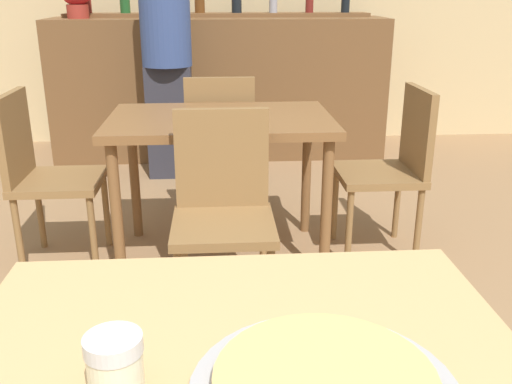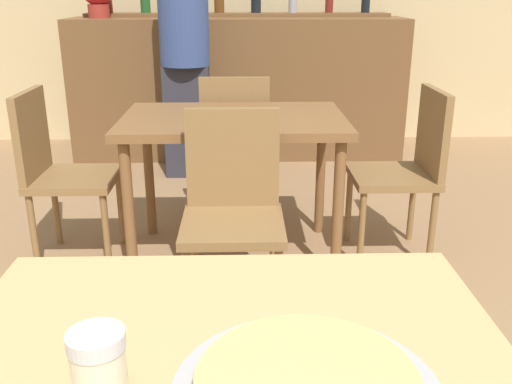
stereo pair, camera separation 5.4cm
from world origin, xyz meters
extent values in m
cube|color=brown|center=(-0.01, 1.98, 0.70)|extent=(1.05, 0.70, 0.04)
cylinder|color=brown|center=(-0.48, 1.68, 0.34)|extent=(0.05, 0.05, 0.68)
cylinder|color=brown|center=(0.45, 1.68, 0.34)|extent=(0.05, 0.05, 0.68)
cylinder|color=brown|center=(-0.48, 2.27, 0.34)|extent=(0.05, 0.05, 0.68)
cylinder|color=brown|center=(0.45, 2.27, 0.34)|extent=(0.05, 0.05, 0.68)
cube|color=brown|center=(0.00, 3.92, 0.54)|extent=(2.60, 0.56, 1.08)
cube|color=brown|center=(0.00, 4.06, 1.10)|extent=(2.39, 0.24, 0.03)
cube|color=olive|center=(-0.01, 1.37, 0.42)|extent=(0.40, 0.40, 0.04)
cube|color=olive|center=(-0.01, 1.56, 0.64)|extent=(0.38, 0.04, 0.41)
cylinder|color=olive|center=(-0.18, 1.20, 0.20)|extent=(0.03, 0.03, 0.40)
cylinder|color=olive|center=(0.16, 1.20, 0.20)|extent=(0.03, 0.03, 0.40)
cylinder|color=olive|center=(-0.18, 1.54, 0.20)|extent=(0.03, 0.03, 0.40)
cylinder|color=olive|center=(0.16, 1.54, 0.20)|extent=(0.03, 0.03, 0.40)
cube|color=olive|center=(-0.01, 2.58, 0.42)|extent=(0.40, 0.40, 0.04)
cube|color=olive|center=(-0.01, 2.40, 0.64)|extent=(0.38, 0.04, 0.41)
cylinder|color=olive|center=(0.16, 2.75, 0.20)|extent=(0.03, 0.03, 0.40)
cylinder|color=olive|center=(-0.18, 2.75, 0.20)|extent=(0.03, 0.03, 0.40)
cylinder|color=olive|center=(0.16, 2.41, 0.20)|extent=(0.03, 0.03, 0.40)
cylinder|color=olive|center=(-0.18, 2.41, 0.20)|extent=(0.03, 0.03, 0.40)
cube|color=olive|center=(-0.79, 1.98, 0.42)|extent=(0.40, 0.40, 0.04)
cube|color=olive|center=(-0.97, 1.98, 0.64)|extent=(0.04, 0.38, 0.41)
cylinder|color=olive|center=(-0.62, 1.81, 0.20)|extent=(0.03, 0.03, 0.40)
cylinder|color=olive|center=(-0.62, 2.15, 0.20)|extent=(0.03, 0.03, 0.40)
cylinder|color=olive|center=(-0.96, 1.81, 0.20)|extent=(0.03, 0.03, 0.40)
cylinder|color=olive|center=(-0.96, 2.15, 0.20)|extent=(0.03, 0.03, 0.40)
cube|color=olive|center=(0.76, 1.98, 0.42)|extent=(0.40, 0.40, 0.04)
cube|color=olive|center=(0.94, 1.98, 0.64)|extent=(0.04, 0.38, 0.41)
cylinder|color=olive|center=(0.59, 2.15, 0.20)|extent=(0.03, 0.03, 0.40)
cylinder|color=olive|center=(0.59, 1.81, 0.20)|extent=(0.03, 0.03, 0.40)
cylinder|color=olive|center=(0.93, 2.15, 0.20)|extent=(0.03, 0.03, 0.40)
cylinder|color=olive|center=(0.93, 1.81, 0.20)|extent=(0.03, 0.03, 0.40)
cylinder|color=#E0B266|center=(0.11, -0.03, 0.78)|extent=(0.31, 0.31, 0.02)
cylinder|color=beige|center=(-0.17, -0.02, 0.79)|extent=(0.08, 0.08, 0.08)
cylinder|color=silver|center=(-0.17, -0.02, 0.85)|extent=(0.08, 0.08, 0.02)
cube|color=#2D2D38|center=(-0.36, 3.34, 0.40)|extent=(0.32, 0.18, 0.79)
cylinder|color=#33477F|center=(-0.36, 3.34, 1.12)|extent=(0.34, 0.34, 0.66)
cylinder|color=maroon|center=(-1.05, 3.87, 1.13)|extent=(0.16, 0.16, 0.10)
camera|label=1|loc=(-0.03, -0.67, 1.29)|focal=40.00mm
camera|label=2|loc=(0.03, -0.68, 1.29)|focal=40.00mm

